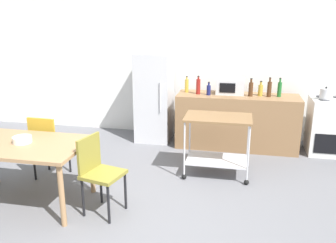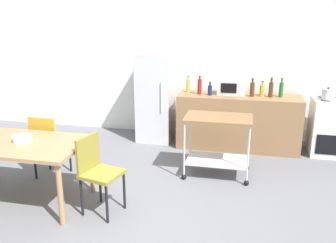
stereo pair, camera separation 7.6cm
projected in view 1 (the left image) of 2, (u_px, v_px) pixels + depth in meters
ground_plane at (145, 223)px, 3.86m from camera, size 12.00×12.00×0.00m
back_wall at (190, 56)px, 6.45m from camera, size 8.40×0.12×2.90m
kitchen_counter at (237, 121)px, 6.00m from camera, size 2.00×0.64×0.90m
dining_table at (21, 149)px, 4.12m from camera, size 1.50×0.90×0.75m
chair_mustard at (48, 142)px, 4.80m from camera, size 0.41×0.41×0.89m
chair_olive at (98, 169)px, 3.95m from camera, size 0.48×0.48×0.89m
stove_oven at (328, 126)px, 5.74m from camera, size 0.60×0.61×0.92m
refrigerator at (154, 97)px, 6.28m from camera, size 0.60×0.63×1.55m
kitchen_cart at (218, 136)px, 4.89m from camera, size 0.91×0.57×0.85m
bottle_olive_oil at (187, 85)px, 6.08m from camera, size 0.06×0.06×0.28m
bottle_wine at (198, 86)px, 5.93m from camera, size 0.07×0.07×0.31m
bottle_soy_sauce at (209, 90)px, 5.86m from camera, size 0.07×0.07×0.22m
microwave at (230, 86)px, 5.95m from camera, size 0.46×0.35×0.26m
bottle_vinegar at (251, 89)px, 5.77m from camera, size 0.07×0.07×0.29m
bottle_soda at (260, 90)px, 5.80m from camera, size 0.08×0.08×0.24m
bottle_sparkling_water at (269, 89)px, 5.73m from camera, size 0.07×0.07×0.31m
bottle_sesame_oil at (279, 89)px, 5.74m from camera, size 0.07×0.07×0.31m
fruit_bowl at (22, 140)px, 4.11m from camera, size 0.22×0.22×0.07m
kettle at (326, 94)px, 5.51m from camera, size 0.24×0.17×0.19m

